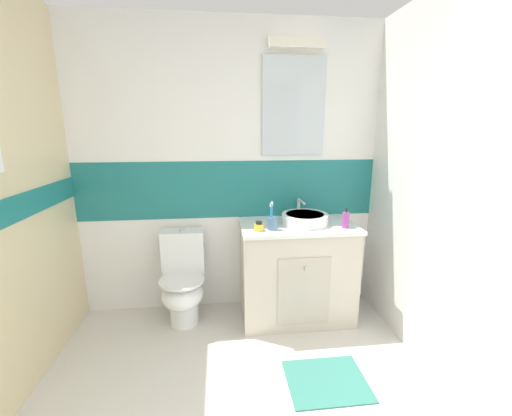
{
  "coord_description": "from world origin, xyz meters",
  "views": [
    {
      "loc": [
        -0.09,
        -0.4,
        1.62
      ],
      "look_at": [
        0.18,
        1.95,
        1.04
      ],
      "focal_mm": 22.67,
      "sensor_mm": 36.0,
      "label": 1
    }
  ],
  "objects_px": {
    "sink_basin": "(305,218)",
    "hair_gel_jar": "(259,227)",
    "toilet": "(183,281)",
    "soap_dispenser": "(346,220)",
    "toothbrush_cup": "(272,223)"
  },
  "relations": [
    {
      "from": "toothbrush_cup",
      "to": "soap_dispenser",
      "type": "bearing_deg",
      "value": -1.82
    },
    {
      "from": "sink_basin",
      "to": "soap_dispenser",
      "type": "distance_m",
      "value": 0.33
    },
    {
      "from": "toothbrush_cup",
      "to": "hair_gel_jar",
      "type": "distance_m",
      "value": 0.11
    },
    {
      "from": "sink_basin",
      "to": "toothbrush_cup",
      "type": "height_order",
      "value": "toothbrush_cup"
    },
    {
      "from": "soap_dispenser",
      "to": "toothbrush_cup",
      "type": "bearing_deg",
      "value": 178.18
    },
    {
      "from": "sink_basin",
      "to": "toilet",
      "type": "xyz_separation_m",
      "value": [
        -1.03,
        0.04,
        -0.53
      ]
    },
    {
      "from": "sink_basin",
      "to": "hair_gel_jar",
      "type": "xyz_separation_m",
      "value": [
        -0.4,
        -0.15,
        -0.01
      ]
    },
    {
      "from": "sink_basin",
      "to": "soap_dispenser",
      "type": "xyz_separation_m",
      "value": [
        0.29,
        -0.15,
        0.02
      ]
    },
    {
      "from": "sink_basin",
      "to": "soap_dispenser",
      "type": "bearing_deg",
      "value": -27.04
    },
    {
      "from": "soap_dispenser",
      "to": "toilet",
      "type": "bearing_deg",
      "value": 171.98
    },
    {
      "from": "toilet",
      "to": "soap_dispenser",
      "type": "height_order",
      "value": "soap_dispenser"
    },
    {
      "from": "soap_dispenser",
      "to": "sink_basin",
      "type": "bearing_deg",
      "value": 152.96
    },
    {
      "from": "toothbrush_cup",
      "to": "soap_dispenser",
      "type": "distance_m",
      "value": 0.59
    },
    {
      "from": "toilet",
      "to": "hair_gel_jar",
      "type": "relative_size",
      "value": 10.63
    },
    {
      "from": "sink_basin",
      "to": "hair_gel_jar",
      "type": "bearing_deg",
      "value": -159.85
    }
  ]
}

